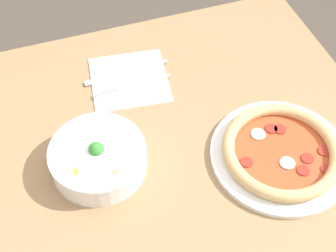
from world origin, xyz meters
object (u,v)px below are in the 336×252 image
object	(u,v)px
pizza	(281,152)
knife	(130,71)
bowl	(98,157)
fork	(133,86)

from	to	relation	value
pizza	knife	bearing A→B (deg)	33.99
pizza	bowl	size ratio (longest dim) A/B	1.48
pizza	fork	xyz separation A→B (m)	(0.29, 0.24, -0.01)
pizza	fork	size ratio (longest dim) A/B	1.53
pizza	knife	distance (m)	0.41
pizza	fork	world-z (taller)	pizza
bowl	fork	size ratio (longest dim) A/B	1.03
pizza	fork	distance (m)	0.38
knife	bowl	bearing A→B (deg)	57.93
knife	fork	bearing A→B (deg)	78.59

